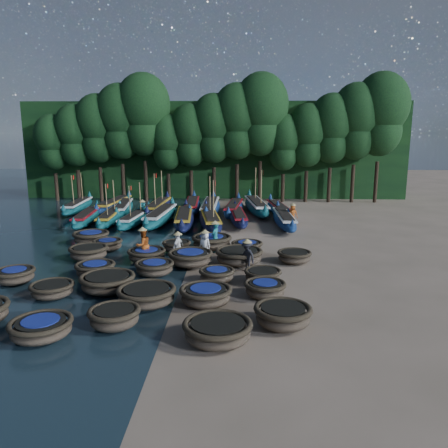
{
  "coord_description": "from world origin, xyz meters",
  "views": [
    {
      "loc": [
        2.58,
        -23.7,
        6.79
      ],
      "look_at": [
        1.69,
        2.61,
        1.3
      ],
      "focal_mm": 35.0,
      "sensor_mm": 36.0,
      "label": 1
    }
  ],
  "objects_px": {
    "long_boat_8": "(284,219)",
    "fisherman_6": "(293,214)",
    "coracle_14": "(263,275)",
    "coracle_15": "(89,252)",
    "long_boat_17": "(278,209)",
    "coracle_18": "(239,256)",
    "long_boat_14": "(210,208)",
    "coracle_22": "(177,246)",
    "fisherman_4": "(178,245)",
    "fisherman_2": "(143,244)",
    "fisherman_5": "(143,211)",
    "coracle_10": "(15,275)",
    "long_boat_11": "(123,208)",
    "coracle_7": "(147,295)",
    "fisherman_3": "(247,255)",
    "long_boat_4": "(161,216)",
    "long_boat_2": "(111,217)",
    "coracle_17": "(190,258)",
    "coracle_9": "(265,289)",
    "coracle_11": "(95,269)",
    "coracle_6": "(108,282)",
    "coracle_21": "(108,244)",
    "coracle_4": "(283,315)",
    "coracle_24": "(247,247)",
    "long_boat_3": "(135,219)",
    "long_boat_9": "(78,206)",
    "long_boat_6": "(210,220)",
    "long_boat_7": "(238,217)",
    "coracle_19": "(294,256)",
    "long_boat_16": "(256,206)",
    "coracle_2": "(114,317)",
    "coracle_12": "(154,268)",
    "long_boat_1": "(87,217)",
    "long_boat_15": "(234,208)",
    "coracle_8": "(206,295)",
    "coracle_1": "(41,328)",
    "coracle_3": "(218,331)",
    "coracle_5": "(52,289)",
    "coracle_13": "(217,275)",
    "coracle_16": "(147,255)",
    "long_boat_13": "(192,206)",
    "long_boat_5": "(184,219)",
    "fisherman_1": "(215,236)",
    "long_boat_10": "(115,205)"
  },
  "relations": [
    {
      "from": "coracle_17",
      "to": "coracle_9",
      "type": "bearing_deg",
      "value": -50.01
    },
    {
      "from": "coracle_9",
      "to": "fisherman_5",
      "type": "height_order",
      "value": "fisherman_5"
    },
    {
      "from": "coracle_15",
      "to": "long_boat_17",
      "type": "xyz_separation_m",
      "value": [
        11.49,
        13.74,
        0.07
      ]
    },
    {
      "from": "long_boat_15",
      "to": "long_boat_16",
      "type": "distance_m",
      "value": 2.02
    },
    {
      "from": "coracle_11",
      "to": "coracle_22",
      "type": "xyz_separation_m",
      "value": [
        3.26,
        4.6,
        -0.03
      ]
    },
    {
      "from": "coracle_21",
      "to": "fisherman_1",
      "type": "xyz_separation_m",
      "value": [
        6.32,
        -0.05,
        0.58
      ]
    },
    {
      "from": "coracle_9",
      "to": "long_boat_11",
      "type": "xyz_separation_m",
      "value": [
        -10.95,
        18.85,
        0.14
      ]
    },
    {
      "from": "coracle_16",
      "to": "long_boat_14",
      "type": "distance_m",
      "value": 14.19
    },
    {
      "from": "coracle_18",
      "to": "long_boat_16",
      "type": "bearing_deg",
      "value": 84.33
    },
    {
      "from": "coracle_12",
      "to": "coracle_18",
      "type": "height_order",
      "value": "coracle_18"
    },
    {
      "from": "coracle_3",
      "to": "long_boat_2",
      "type": "relative_size",
      "value": 0.31
    },
    {
      "from": "coracle_14",
      "to": "fisherman_6",
      "type": "relative_size",
      "value": 1.1
    },
    {
      "from": "coracle_19",
      "to": "fisherman_5",
      "type": "relative_size",
      "value": 0.99
    },
    {
      "from": "long_boat_8",
      "to": "fisherman_6",
      "type": "bearing_deg",
      "value": 43.07
    },
    {
      "from": "coracle_8",
      "to": "long_boat_11",
      "type": "distance_m",
      "value": 21.55
    },
    {
      "from": "long_boat_6",
      "to": "long_boat_7",
      "type": "xyz_separation_m",
      "value": [
        2.06,
        1.53,
        -0.09
      ]
    },
    {
      "from": "fisherman_3",
      "to": "long_boat_4",
      "type": "bearing_deg",
      "value": 166.89
    },
    {
      "from": "coracle_18",
      "to": "coracle_17",
      "type": "bearing_deg",
      "value": -171.46
    },
    {
      "from": "long_boat_16",
      "to": "fisherman_6",
      "type": "xyz_separation_m",
      "value": [
        2.56,
        -4.6,
        0.23
      ]
    },
    {
      "from": "coracle_24",
      "to": "long_boat_11",
      "type": "distance_m",
      "value": 15.78
    },
    {
      "from": "coracle_24",
      "to": "long_boat_10",
      "type": "height_order",
      "value": "long_boat_10"
    },
    {
      "from": "coracle_7",
      "to": "long_boat_17",
      "type": "xyz_separation_m",
      "value": [
        7.01,
        19.99,
        0.07
      ]
    },
    {
      "from": "coracle_11",
      "to": "coracle_14",
      "type": "xyz_separation_m",
      "value": [
        7.97,
        -0.48,
        -0.06
      ]
    },
    {
      "from": "long_boat_15",
      "to": "fisherman_5",
      "type": "distance_m",
      "value": 7.86
    },
    {
      "from": "coracle_13",
      "to": "coracle_4",
      "type": "bearing_deg",
      "value": -61.07
    },
    {
      "from": "coracle_2",
      "to": "long_boat_6",
      "type": "relative_size",
      "value": 0.24
    },
    {
      "from": "coracle_2",
      "to": "fisherman_1",
      "type": "bearing_deg",
      "value": 73.54
    },
    {
      "from": "long_boat_11",
      "to": "coracle_7",
      "type": "bearing_deg",
      "value": -80.11
    },
    {
      "from": "coracle_18",
      "to": "long_boat_14",
      "type": "height_order",
      "value": "long_boat_14"
    },
    {
      "from": "long_boat_2",
      "to": "coracle_7",
      "type": "bearing_deg",
      "value": -72.92
    },
    {
      "from": "long_boat_9",
      "to": "long_boat_8",
      "type": "bearing_deg",
      "value": -20.64
    },
    {
      "from": "coracle_6",
      "to": "coracle_21",
      "type": "height_order",
      "value": "coracle_6"
    },
    {
      "from": "coracle_22",
      "to": "fisherman_4",
      "type": "bearing_deg",
      "value": -78.72
    },
    {
      "from": "long_boat_14",
      "to": "long_boat_15",
      "type": "height_order",
      "value": "long_boat_14"
    },
    {
      "from": "coracle_14",
      "to": "coracle_15",
      "type": "relative_size",
      "value": 0.84
    },
    {
      "from": "coracle_3",
      "to": "coracle_21",
      "type": "height_order",
      "value": "coracle_3"
    },
    {
      "from": "coracle_21",
      "to": "long_boat_13",
      "type": "height_order",
      "value": "long_boat_13"
    },
    {
      "from": "coracle_10",
      "to": "coracle_15",
      "type": "xyz_separation_m",
      "value": [
        2.11,
        3.86,
        0.04
      ]
    },
    {
      "from": "coracle_21",
      "to": "long_boat_3",
      "type": "xyz_separation_m",
      "value": [
        -0.08,
        7.32,
        0.1
      ]
    },
    {
      "from": "coracle_4",
      "to": "coracle_24",
      "type": "xyz_separation_m",
      "value": [
        -1.1,
        9.79,
        -0.07
      ]
    },
    {
      "from": "coracle_15",
      "to": "coracle_11",
      "type": "bearing_deg",
      "value": -65.6
    },
    {
      "from": "coracle_12",
      "to": "long_boat_1",
      "type": "bearing_deg",
      "value": 121.84
    },
    {
      "from": "coracle_21",
      "to": "coracle_9",
      "type": "bearing_deg",
      "value": -39.05
    },
    {
      "from": "fisherman_2",
      "to": "fisherman_5",
      "type": "bearing_deg",
      "value": -121.73
    },
    {
      "from": "coracle_1",
      "to": "coracle_7",
      "type": "distance_m",
      "value": 4.19
    },
    {
      "from": "coracle_9",
      "to": "fisherman_3",
      "type": "xyz_separation_m",
      "value": [
        -0.7,
        3.55,
        0.43
      ]
    },
    {
      "from": "coracle_3",
      "to": "coracle_7",
      "type": "bearing_deg",
      "value": 134.17
    },
    {
      "from": "long_boat_5",
      "to": "long_boat_14",
      "type": "distance_m",
      "value": 4.94
    },
    {
      "from": "coracle_1",
      "to": "coracle_2",
      "type": "distance_m",
      "value": 2.4
    },
    {
      "from": "coracle_5",
      "to": "coracle_15",
      "type": "xyz_separation_m",
      "value": [
        -0.32,
        5.51,
        0.09
      ]
    }
  ]
}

